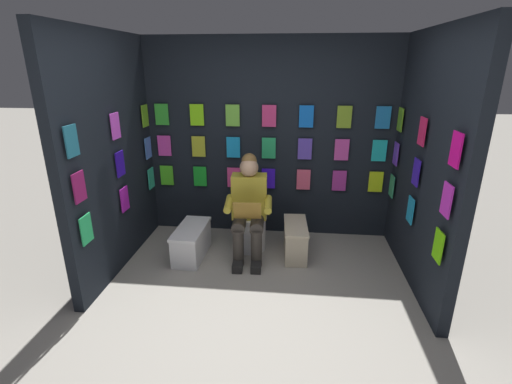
# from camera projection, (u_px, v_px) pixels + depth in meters

# --- Properties ---
(ground_plane) EXTENTS (30.00, 30.00, 0.00)m
(ground_plane) POSITION_uv_depth(u_px,v_px,m) (252.00, 324.00, 3.17)
(ground_plane) COLOR #9E998E
(display_wall_back) EXTENTS (3.16, 0.14, 2.46)m
(display_wall_back) POSITION_uv_depth(u_px,v_px,m) (269.00, 140.00, 4.59)
(display_wall_back) COLOR black
(display_wall_back) RESTS_ON ground
(display_wall_left) EXTENTS (0.14, 1.90, 2.46)m
(display_wall_left) POSITION_uv_depth(u_px,v_px,m) (426.00, 164.00, 3.50)
(display_wall_left) COLOR black
(display_wall_left) RESTS_ON ground
(display_wall_right) EXTENTS (0.14, 1.90, 2.46)m
(display_wall_right) POSITION_uv_depth(u_px,v_px,m) (111.00, 156.00, 3.81)
(display_wall_right) COLOR black
(display_wall_right) RESTS_ON ground
(toilet) EXTENTS (0.41, 0.56, 0.77)m
(toilet) POSITION_uv_depth(u_px,v_px,m) (250.00, 221.00, 4.45)
(toilet) COLOR white
(toilet) RESTS_ON ground
(person_reading) EXTENTS (0.54, 0.70, 1.19)m
(person_reading) POSITION_uv_depth(u_px,v_px,m) (249.00, 207.00, 4.15)
(person_reading) COLOR gold
(person_reading) RESTS_ON ground
(comic_longbox_near) EXTENTS (0.29, 0.64, 0.39)m
(comic_longbox_near) POSITION_uv_depth(u_px,v_px,m) (295.00, 239.00, 4.27)
(comic_longbox_near) COLOR beige
(comic_longbox_near) RESTS_ON ground
(comic_longbox_far) EXTENTS (0.33, 0.69, 0.37)m
(comic_longbox_far) POSITION_uv_depth(u_px,v_px,m) (192.00, 242.00, 4.24)
(comic_longbox_far) COLOR silver
(comic_longbox_far) RESTS_ON ground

